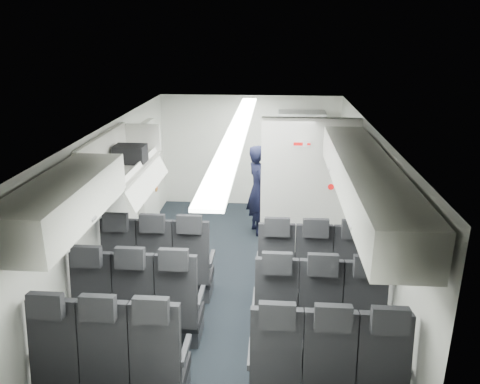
# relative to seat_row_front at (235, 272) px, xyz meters

# --- Properties ---
(cabin_shell) EXTENTS (3.41, 6.01, 2.16)m
(cabin_shell) POSITION_rel_seat_row_front_xyz_m (0.00, 0.53, 0.72)
(cabin_shell) COLOR black
(cabin_shell) RESTS_ON ground
(seat_row_front) EXTENTS (3.33, 0.56, 1.24)m
(seat_row_front) POSITION_rel_seat_row_front_xyz_m (0.00, 0.00, 0.00)
(seat_row_front) COLOR black
(seat_row_front) RESTS_ON cabin_shell
(seat_row_mid) EXTENTS (3.33, 0.56, 1.24)m
(seat_row_mid) POSITION_rel_seat_row_front_xyz_m (0.00, -0.90, 0.00)
(seat_row_mid) COLOR black
(seat_row_mid) RESTS_ON cabin_shell
(seat_row_rear) EXTENTS (3.33, 0.56, 1.24)m
(seat_row_rear) POSITION_rel_seat_row_front_xyz_m (0.00, -1.80, 0.00)
(seat_row_rear) COLOR black
(seat_row_rear) RESTS_ON cabin_shell
(overhead_bin_left_rear) EXTENTS (0.53, 1.80, 0.40)m
(overhead_bin_left_rear) POSITION_rel_seat_row_front_xyz_m (-1.40, -1.47, 1.46)
(overhead_bin_left_rear) COLOR white
(overhead_bin_left_rear) RESTS_ON cabin_shell
(overhead_bin_left_front_open) EXTENTS (0.64, 1.70, 0.72)m
(overhead_bin_left_front_open) POSITION_rel_seat_row_front_xyz_m (-1.44, 0.28, 1.33)
(overhead_bin_left_front_open) COLOR #9E9E93
(overhead_bin_left_front_open) RESTS_ON cabin_shell
(overhead_bin_right_rear) EXTENTS (0.53, 1.80, 0.40)m
(overhead_bin_right_rear) POSITION_rel_seat_row_front_xyz_m (1.40, -1.47, 1.46)
(overhead_bin_right_rear) COLOR white
(overhead_bin_right_rear) RESTS_ON cabin_shell
(overhead_bin_right_front) EXTENTS (0.53, 1.70, 0.40)m
(overhead_bin_right_front) POSITION_rel_seat_row_front_xyz_m (1.40, 0.28, 1.46)
(overhead_bin_right_front) COLOR white
(overhead_bin_right_front) RESTS_ON cabin_shell
(bulkhead_partition) EXTENTS (1.40, 0.15, 2.13)m
(bulkhead_partition) POSITION_rel_seat_row_front_xyz_m (0.98, 1.33, 0.67)
(bulkhead_partition) COLOR white
(bulkhead_partition) RESTS_ON cabin_shell
(galley_unit) EXTENTS (0.85, 0.52, 1.90)m
(galley_unit) POSITION_rel_seat_row_front_xyz_m (0.95, 3.25, 0.55)
(galley_unit) COLOR #939399
(galley_unit) RESTS_ON cabin_shell
(boarding_door) EXTENTS (0.12, 1.27, 1.86)m
(boarding_door) POSITION_rel_seat_row_front_xyz_m (-1.64, 2.09, 0.55)
(boarding_door) COLOR silver
(boarding_door) RESTS_ON cabin_shell
(flight_attendant) EXTENTS (0.55, 0.65, 1.53)m
(flight_attendant) POSITION_rel_seat_row_front_xyz_m (0.21, 2.16, 0.36)
(flight_attendant) COLOR black
(flight_attendant) RESTS_ON ground
(carry_on_bag) EXTENTS (0.40, 0.28, 0.24)m
(carry_on_bag) POSITION_rel_seat_row_front_xyz_m (-1.38, 0.48, 1.39)
(carry_on_bag) COLOR black
(carry_on_bag) RESTS_ON overhead_bin_left_front_open
(papers) EXTENTS (0.20, 0.12, 0.15)m
(papers) POSITION_rel_seat_row_front_xyz_m (0.40, 2.11, 0.69)
(papers) COLOR white
(papers) RESTS_ON flight_attendant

